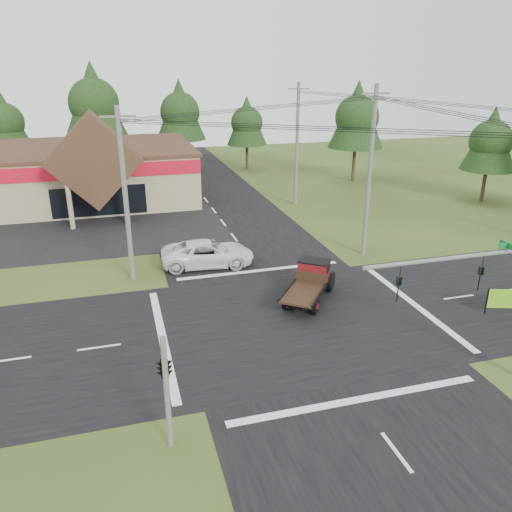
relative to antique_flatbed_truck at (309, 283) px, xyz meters
name	(u,v)px	position (x,y,z in m)	size (l,w,h in m)	color
ground	(296,320)	(-1.47, -2.07, -1.06)	(120.00, 120.00, 0.00)	#314117
road_ns	(296,320)	(-1.47, -2.07, -1.05)	(12.00, 120.00, 0.02)	black
road_ew	(296,320)	(-1.47, -2.07, -1.05)	(120.00, 12.00, 0.02)	black
parking_apron	(49,233)	(-15.47, 16.93, -1.05)	(28.00, 14.00, 0.02)	black
cvs_building	(37,174)	(-17.17, 27.50, 1.71)	(30.40, 18.20, 9.19)	tan
traffic_signal_mast	(506,289)	(4.35, -9.57, 3.36)	(8.12, 0.24, 7.00)	#595651
traffic_signal_corner	(164,357)	(-8.97, -9.39, 2.46)	(0.53, 2.48, 4.40)	#595651
utility_pole_nw	(125,195)	(-9.47, 5.93, 4.32)	(2.00, 0.30, 10.50)	#595651
utility_pole_ne	(370,172)	(6.53, 5.93, 4.83)	(2.00, 0.30, 11.50)	#595651
utility_pole_n	(297,144)	(6.53, 19.93, 4.67)	(2.00, 0.30, 11.20)	#595651
tree_row_b	(4,120)	(-21.47, 39.93, 5.64)	(5.60, 5.60, 10.10)	#332316
tree_row_c	(94,101)	(-11.47, 38.93, 7.66)	(7.28, 7.28, 13.13)	#332316
tree_row_d	(180,110)	(-1.47, 39.93, 6.31)	(6.16, 6.16, 11.11)	#332316
tree_row_e	(247,121)	(6.53, 37.93, 4.97)	(5.04, 5.04, 9.09)	#332316
tree_side_ne	(357,115)	(16.53, 27.93, 6.31)	(6.16, 6.16, 11.11)	#332316
tree_side_e_near	(491,139)	(24.53, 15.93, 4.97)	(5.04, 5.04, 9.09)	#332316
antique_flatbed_truck	(309,283)	(0.00, 0.00, 0.00)	(1.94, 5.09, 2.13)	#550C0F
white_pickup	(208,253)	(-4.50, 6.84, -0.21)	(2.82, 6.11, 1.70)	white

